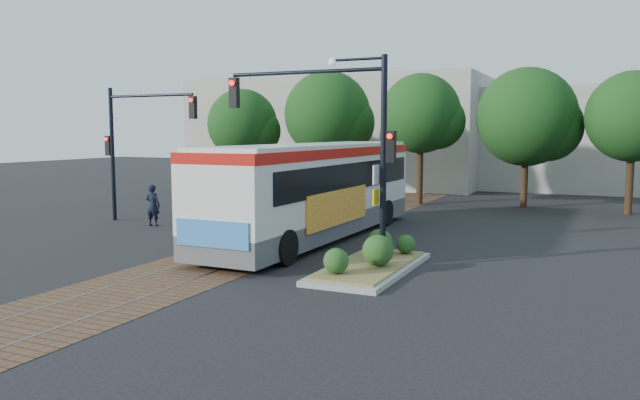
% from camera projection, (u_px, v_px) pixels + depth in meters
% --- Properties ---
extents(ground, '(120.00, 120.00, 0.00)m').
position_uv_depth(ground, '(247.00, 252.00, 21.08)').
color(ground, black).
rests_on(ground, ground).
extents(trackbed, '(3.60, 40.00, 0.02)m').
position_uv_depth(trackbed, '(300.00, 234.00, 24.69)').
color(trackbed, brown).
rests_on(trackbed, ground).
extents(tree_row, '(26.40, 5.60, 7.67)m').
position_uv_depth(tree_row, '(418.00, 117.00, 34.88)').
color(tree_row, '#382314').
rests_on(tree_row, ground).
extents(warehouses, '(40.00, 13.00, 8.00)m').
position_uv_depth(warehouses, '(440.00, 135.00, 46.85)').
color(warehouses, '#ADA899').
rests_on(warehouses, ground).
extents(city_bus, '(3.10, 13.44, 3.58)m').
position_uv_depth(city_bus, '(316.00, 186.00, 23.55)').
color(city_bus, '#4E4E51').
rests_on(city_bus, ground).
extents(traffic_island, '(2.20, 5.20, 1.13)m').
position_uv_depth(traffic_island, '(372.00, 259.00, 18.23)').
color(traffic_island, gray).
rests_on(traffic_island, ground).
extents(signal_pole_main, '(5.49, 0.46, 6.00)m').
position_uv_depth(signal_pole_main, '(344.00, 128.00, 18.29)').
color(signal_pole_main, black).
rests_on(signal_pole_main, ground).
extents(signal_pole_left, '(4.99, 0.34, 6.00)m').
position_uv_depth(signal_pole_left, '(131.00, 136.00, 27.74)').
color(signal_pole_left, black).
rests_on(signal_pole_left, ground).
extents(officer, '(0.70, 0.50, 1.79)m').
position_uv_depth(officer, '(153.00, 205.00, 26.74)').
color(officer, black).
rests_on(officer, ground).
extents(parked_car, '(4.20, 2.74, 1.13)m').
position_uv_depth(parked_car, '(308.00, 198.00, 32.87)').
color(parked_car, black).
rests_on(parked_car, ground).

